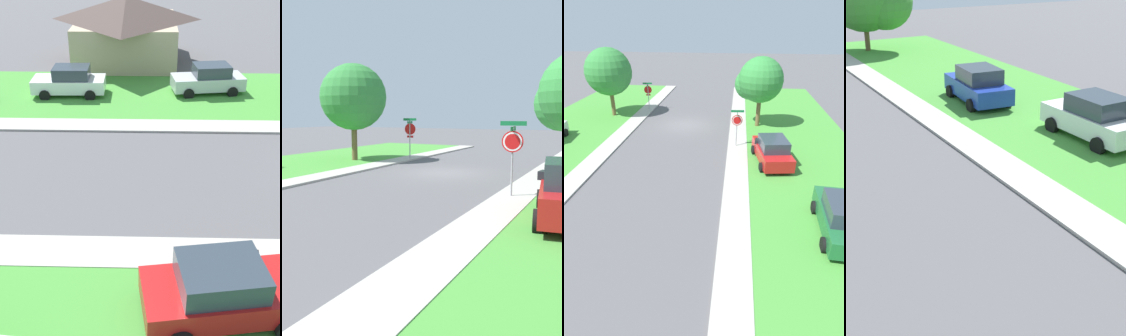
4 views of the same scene
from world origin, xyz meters
The scene contains 3 objects.
sidewalk_east centered at (4.70, 12.00, 0.05)m, with size 1.40×56.00×0.10m, color #ADA89E.
car_blue_driveway_right centered at (7.62, 20.15, 0.87)m, with size 2.34×4.45×1.76m.
car_white_kerbside_mid centered at (9.09, 13.63, 0.87)m, with size 2.11×4.34×1.76m.
Camera 4 is at (-3.36, -0.00, 6.69)m, focal length 52.86 mm.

